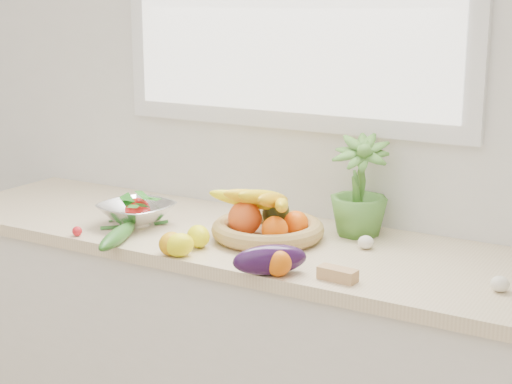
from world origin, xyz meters
The scene contains 18 objects.
back_wall centered at (0.00, 2.25, 1.35)m, with size 4.50×0.02×2.70m, color white.
counter_cabinet centered at (0.00, 1.95, 0.43)m, with size 2.20×0.58×0.86m, color silver.
countertop centered at (0.00, 1.95, 0.88)m, with size 2.24×0.62×0.04m, color beige.
orange_loose centered at (0.27, 1.67, 0.94)m, with size 0.07×0.07×0.07m, color #E15F07.
lemon_a centered at (-0.09, 1.67, 0.93)m, with size 0.07×0.09×0.07m, color orange.
lemon_b centered at (-0.05, 1.67, 0.93)m, with size 0.07×0.09×0.07m, color #FFF50D.
lemon_c centered at (-0.06, 1.77, 0.93)m, with size 0.07×0.09×0.07m, color #F7F50D.
apple centered at (-0.38, 1.88, 0.94)m, with size 0.09×0.09×0.09m, color red.
ginger centered at (0.42, 1.72, 0.92)m, with size 0.11×0.04×0.03m, color tan.
garlic_a centered at (0.21, 1.94, 0.92)m, with size 0.06×0.06×0.05m, color white.
garlic_b centered at (0.38, 2.01, 0.92)m, with size 0.05×0.05×0.04m, color white.
garlic_c centered at (0.82, 1.85, 0.92)m, with size 0.05×0.05×0.04m, color white.
eggplant centered at (0.25, 1.67, 0.94)m, with size 0.08×0.21×0.08m, color #280E35.
cucumber centered at (-0.29, 1.67, 0.92)m, with size 0.05×0.27×0.05m, color #265017.
radish centered at (-0.45, 1.67, 0.92)m, with size 0.03×0.03×0.03m, color red.
potted_herb centered at (0.30, 2.13, 1.05)m, with size 0.18×0.18×0.33m, color #4A8430.
fruit_basket centered at (0.08, 1.95, 0.95)m, with size 0.42×0.42×0.18m.
colander_with_spinach centered at (-0.36, 1.86, 0.96)m, with size 0.25×0.25×0.12m.
Camera 1 is at (1.23, -0.08, 1.63)m, focal length 55.00 mm.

